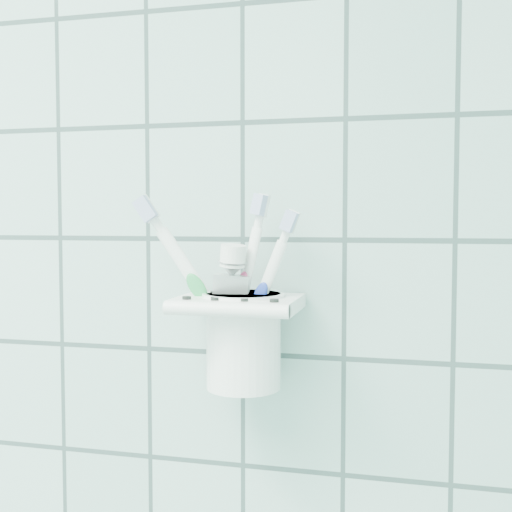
{
  "coord_description": "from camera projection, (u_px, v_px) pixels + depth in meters",
  "views": [
    {
      "loc": [
        0.82,
        0.55,
        1.39
      ],
      "look_at": [
        0.68,
        1.1,
        1.36
      ],
      "focal_mm": 45.0,
      "sensor_mm": 36.0,
      "label": 1
    }
  ],
  "objects": [
    {
      "name": "toothbrush_orange",
      "position": [
        229.0,
        288.0,
        0.64
      ],
      "size": [
        0.07,
        0.02,
        0.18
      ],
      "rotation": [
        -0.03,
        0.38,
        -0.16
      ],
      "color": "white",
      "rests_on": "cup"
    },
    {
      "name": "holder_bracket",
      "position": [
        239.0,
        305.0,
        0.63
      ],
      "size": [
        0.12,
        0.1,
        0.04
      ],
      "color": "white",
      "rests_on": "wall_back"
    },
    {
      "name": "toothbrush_pink",
      "position": [
        259.0,
        270.0,
        0.63
      ],
      "size": [
        0.11,
        0.03,
        0.21
      ],
      "rotation": [
        0.03,
        -0.59,
        0.08
      ],
      "color": "white",
      "rests_on": "cup"
    },
    {
      "name": "toothbrush_blue",
      "position": [
        225.0,
        284.0,
        0.64
      ],
      "size": [
        0.05,
        0.02,
        0.19
      ],
      "rotation": [
        -0.13,
        0.17,
        -0.43
      ],
      "color": "white",
      "rests_on": "cup"
    },
    {
      "name": "cup",
      "position": [
        244.0,
        337.0,
        0.64
      ],
      "size": [
        0.08,
        0.08,
        0.09
      ],
      "color": "white",
      "rests_on": "holder_bracket"
    },
    {
      "name": "toothpaste_tube",
      "position": [
        225.0,
        301.0,
        0.64
      ],
      "size": [
        0.05,
        0.04,
        0.14
      ],
      "rotation": [
        0.09,
        0.08,
        0.19
      ],
      "color": "silver",
      "rests_on": "cup"
    }
  ]
}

